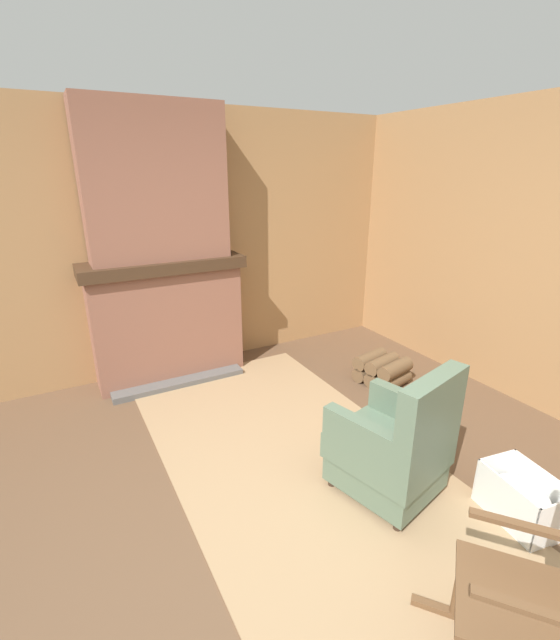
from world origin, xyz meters
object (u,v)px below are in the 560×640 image
Objects in this scene: firewood_stack at (382,370)px; oil_lamp_vase at (133,252)px; armchair at (393,448)px; rocking_chair at (532,614)px; laundry_basket at (522,498)px; storage_case at (187,249)px.

oil_lamp_vase is at bearing -120.69° from firewood_stack.
armchair is 1.15m from rocking_chair.
storage_case is (-3.00, -1.08, 1.14)m from laundry_basket.
laundry_basket is 1.77× the size of storage_case.
oil_lamp_vase is at bearing -90.01° from storage_case.
firewood_stack is at bearing 51.75° from storage_case.
armchair is 2.83m from oil_lamp_vase.
rocking_chair is 1.04m from laundry_basket.
firewood_stack is (-2.33, 1.32, -0.27)m from rocking_chair.
storage_case reaches higher than firewood_stack.
oil_lamp_vase reaches higher than armchair.
armchair reaches higher than laundry_basket.
armchair is at bearing 23.17° from oil_lamp_vase.
rocking_chair is at bearing 11.69° from oil_lamp_vase.
firewood_stack is 2.66m from oil_lamp_vase.
laundry_basket is at bearing 27.86° from oil_lamp_vase.
laundry_basket is 3.58m from oil_lamp_vase.
armchair is at bearing -39.38° from firewood_stack.
laundry_basket reaches higher than firewood_stack.
storage_case is (-3.55, -0.23, 0.89)m from rocking_chair.
rocking_chair reaches higher than laundry_basket.
rocking_chair is (1.11, -0.31, 0.05)m from armchair.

